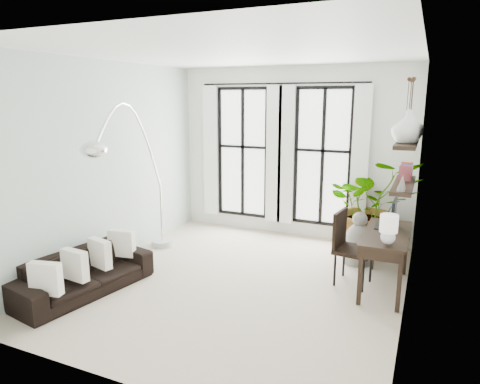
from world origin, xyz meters
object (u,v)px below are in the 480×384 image
Objects in this scene: arc_lamp at (130,141)px; buddha at (359,242)px; plant at (372,206)px; desk at (386,238)px; desk_chair at (348,243)px; sofa at (83,273)px.

arc_lamp is 3.02× the size of buddha.
plant is at bearing 79.23° from buddha.
arc_lamp is (-3.27, -2.15, 1.17)m from plant.
desk is 0.54m from desk_chair.
desk_chair is 0.41× the size of arc_lamp.
buddha is at bearing 118.15° from desk.
desk_chair reaches higher than buddha.
desk_chair is 1.25× the size of buddha.
buddha reaches higher than sofa.
desk_chair is 0.88m from buddha.
desk_chair reaches higher than sofa.
desk_chair is at bearing 174.46° from desk.
plant is 1.57× the size of desk_chair.
sofa is at bearing -95.62° from arc_lamp.
sofa is 1.15× the size of plant.
plant is at bearing 104.59° from desk.
desk_chair is 3.51m from arc_lamp.
desk is 0.54× the size of arc_lamp.
sofa is 4.67m from plant.
sofa is 2.25× the size of buddha.
plant is 1.41m from desk_chair.
plant is 0.73m from buddha.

